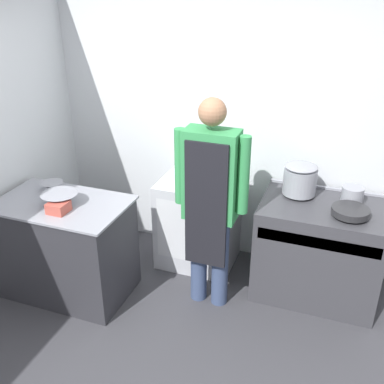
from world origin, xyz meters
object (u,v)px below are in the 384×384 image
(mixing_bowl, at_px, (60,199))
(sauce_pot, at_px, (352,194))
(stock_pot, at_px, (300,179))
(fridge_unit, at_px, (198,223))
(person_cook, at_px, (210,196))
(saute_pan, at_px, (350,211))
(stove, at_px, (318,250))
(plastic_tub, at_px, (58,207))

(mixing_bowl, bearing_deg, sauce_pot, 21.56)
(sauce_pot, bearing_deg, stock_pot, 180.00)
(fridge_unit, distance_m, person_cook, 0.85)
(stock_pot, xyz_separation_m, saute_pan, (0.43, -0.25, -0.11))
(stove, height_order, stock_pot, stock_pot)
(stove, bearing_deg, plastic_tub, -156.17)
(fridge_unit, bearing_deg, person_cook, -61.77)
(stock_pot, distance_m, sauce_pot, 0.44)
(fridge_unit, bearing_deg, stove, -4.67)
(sauce_pot, bearing_deg, saute_pan, -90.00)
(stove, relative_size, stock_pot, 3.64)
(person_cook, height_order, saute_pan, person_cook)
(stock_pot, height_order, saute_pan, stock_pot)
(mixing_bowl, distance_m, saute_pan, 2.32)
(stove, xyz_separation_m, person_cook, (-0.84, -0.45, 0.58))
(stove, relative_size, saute_pan, 3.48)
(plastic_tub, relative_size, stock_pot, 0.53)
(person_cook, xyz_separation_m, stock_pot, (0.61, 0.57, 0.00))
(stove, bearing_deg, fridge_unit, 175.33)
(stove, relative_size, plastic_tub, 6.82)
(plastic_tub, relative_size, saute_pan, 0.51)
(stove, bearing_deg, saute_pan, -30.76)
(plastic_tub, xyz_separation_m, saute_pan, (2.17, 0.75, -0.01))
(plastic_tub, relative_size, sauce_pot, 0.84)
(plastic_tub, height_order, sauce_pot, sauce_pot)
(person_cook, relative_size, plastic_tub, 11.95)
(saute_pan, bearing_deg, stock_pot, 150.51)
(plastic_tub, height_order, saute_pan, plastic_tub)
(fridge_unit, height_order, stock_pot, stock_pot)
(plastic_tub, bearing_deg, stove, 23.83)
(person_cook, height_order, plastic_tub, person_cook)
(fridge_unit, relative_size, saute_pan, 2.93)
(stove, distance_m, saute_pan, 0.53)
(mixing_bowl, height_order, sauce_pot, sauce_pot)
(stove, relative_size, mixing_bowl, 3.40)
(stock_pot, bearing_deg, sauce_pot, 0.00)
(stove, height_order, sauce_pot, sauce_pot)
(mixing_bowl, bearing_deg, stock_pot, 26.13)
(mixing_bowl, xyz_separation_m, saute_pan, (2.23, 0.64, -0.02))
(fridge_unit, xyz_separation_m, plastic_tub, (-0.83, -0.96, 0.49))
(plastic_tub, bearing_deg, fridge_unit, 49.05)
(mixing_bowl, relative_size, plastic_tub, 2.01)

